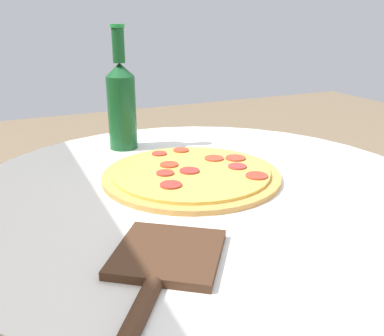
% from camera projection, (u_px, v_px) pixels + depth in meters
% --- Properties ---
extents(table, '(0.91, 0.91, 0.72)m').
position_uv_depth(table, '(201.00, 270.00, 0.87)').
color(table, silver).
rests_on(table, ground_plane).
extents(pizza, '(0.35, 0.35, 0.02)m').
position_uv_depth(pizza, '(192.00, 174.00, 0.85)').
color(pizza, '#C68E47').
rests_on(pizza, table).
extents(beer_bottle, '(0.07, 0.07, 0.29)m').
position_uv_depth(beer_bottle, '(121.00, 102.00, 1.00)').
color(beer_bottle, '#144C23').
rests_on(beer_bottle, table).
extents(pizza_paddle, '(0.27, 0.22, 0.02)m').
position_uv_depth(pizza_paddle, '(162.00, 265.00, 0.54)').
color(pizza_paddle, '#422819').
rests_on(pizza_paddle, table).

